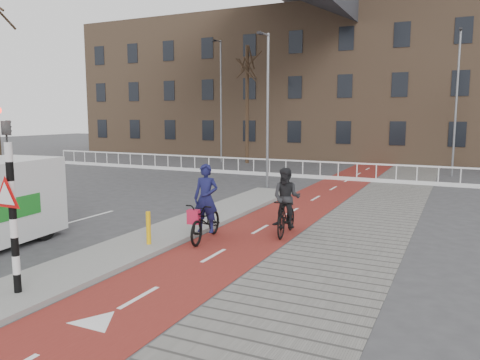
% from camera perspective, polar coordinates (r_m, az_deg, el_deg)
% --- Properties ---
extents(ground, '(120.00, 120.00, 0.00)m').
position_cam_1_polar(ground, '(11.12, -15.25, -10.68)').
color(ground, '#38383A').
rests_on(ground, ground).
extents(bike_lane, '(2.50, 60.00, 0.01)m').
position_cam_1_polar(bike_lane, '(19.08, 8.35, -2.70)').
color(bike_lane, maroon).
rests_on(bike_lane, ground).
extents(sidewalk, '(3.00, 60.00, 0.01)m').
position_cam_1_polar(sidewalk, '(18.47, 16.69, -3.30)').
color(sidewalk, slate).
rests_on(sidewalk, ground).
extents(curb_island, '(1.80, 16.00, 0.12)m').
position_cam_1_polar(curb_island, '(14.60, -7.09, -5.75)').
color(curb_island, gray).
rests_on(curb_island, ground).
extents(traffic_signal, '(0.80, 0.80, 3.68)m').
position_cam_1_polar(traffic_signal, '(9.72, -26.18, -1.81)').
color(traffic_signal, black).
rests_on(traffic_signal, curb_island).
extents(bollard, '(0.12, 0.12, 0.87)m').
position_cam_1_polar(bollard, '(12.57, -11.10, -5.75)').
color(bollard, '#ECB10D').
rests_on(bollard, curb_island).
extents(cyclist_near, '(1.03, 2.17, 2.15)m').
position_cam_1_polar(cyclist_near, '(13.11, -4.17, -4.26)').
color(cyclist_near, black).
rests_on(cyclist_near, bike_lane).
extents(cyclist_far, '(0.90, 1.88, 1.98)m').
position_cam_1_polar(cyclist_far, '(13.68, 5.68, -3.36)').
color(cyclist_far, black).
rests_on(cyclist_far, bike_lane).
extents(railing, '(28.00, 0.10, 0.99)m').
position_cam_1_polar(railing, '(27.84, -0.22, 1.36)').
color(railing, silver).
rests_on(railing, ground).
extents(townhouse_row, '(46.00, 10.00, 15.90)m').
position_cam_1_polar(townhouse_row, '(41.39, 11.67, 13.76)').
color(townhouse_row, '#7F6047').
rests_on(townhouse_row, ground).
extents(tree_mid, '(0.26, 0.26, 8.40)m').
position_cam_1_polar(tree_mid, '(34.16, 0.87, 9.12)').
color(tree_mid, '#322416').
rests_on(tree_mid, ground).
extents(streetlight_near, '(0.12, 0.12, 7.26)m').
position_cam_1_polar(streetlight_near, '(22.46, 3.40, 8.26)').
color(streetlight_near, slate).
rests_on(streetlight_near, ground).
extents(streetlight_left, '(0.12, 0.12, 8.86)m').
position_cam_1_polar(streetlight_left, '(34.98, -2.33, 9.46)').
color(streetlight_left, slate).
rests_on(streetlight_left, ground).
extents(streetlight_right, '(0.12, 0.12, 8.21)m').
position_cam_1_polar(streetlight_right, '(29.42, 24.86, 8.39)').
color(streetlight_right, slate).
rests_on(streetlight_right, ground).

